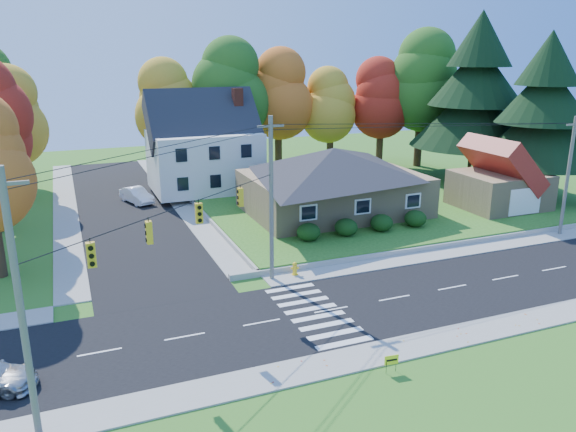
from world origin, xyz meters
name	(u,v)px	position (x,y,z in m)	size (l,w,h in m)	color
ground	(331,310)	(0.00, 0.00, 0.00)	(120.00, 120.00, 0.00)	#3D7923
road_main	(331,310)	(0.00, 0.00, 0.01)	(90.00, 8.00, 0.02)	black
road_cross	(125,206)	(-8.00, 26.00, 0.01)	(8.00, 44.00, 0.02)	black
sidewalk_north	(296,276)	(0.00, 5.00, 0.04)	(90.00, 2.00, 0.08)	#9C9A90
sidewalk_south	(379,354)	(0.00, -5.00, 0.04)	(90.00, 2.00, 0.08)	#9C9A90
lawn	(356,195)	(13.00, 21.00, 0.25)	(30.00, 30.00, 0.50)	#3D7923
ranch_house	(333,179)	(8.00, 16.00, 3.27)	(14.60, 10.60, 5.40)	tan
colonial_house	(204,147)	(0.04, 28.00, 4.58)	(10.40, 8.40, 9.60)	silver
garage	(500,180)	(22.00, 11.99, 2.84)	(7.30, 6.30, 4.60)	tan
hedge_row	(364,225)	(7.50, 9.80, 1.14)	(10.70, 1.70, 1.27)	#163A10
traffic_infrastructure	(320,213)	(-0.15, 1.35, 5.15)	(38.10, 10.66, 10.00)	#666059
tree_lot_0	(169,104)	(-2.00, 34.00, 8.31)	(6.72, 6.72, 12.51)	#3F2A19
tree_lot_1	(228,90)	(4.00, 33.00, 9.61)	(7.84, 7.84, 14.60)	#3F2A19
tree_lot_2	(278,94)	(10.00, 34.00, 8.96)	(7.28, 7.28, 13.56)	#3F2A19
tree_lot_3	(331,105)	(16.00, 33.00, 7.65)	(6.16, 6.16, 11.47)	#3F2A19
tree_lot_4	(382,98)	(22.00, 32.00, 8.31)	(6.72, 6.72, 12.51)	#3F2A19
tree_lot_5	(422,81)	(26.00, 30.00, 10.27)	(8.40, 8.40, 15.64)	#3F2A19
conifer_east_a	(476,93)	(27.00, 22.00, 9.39)	(12.80, 12.80, 16.96)	#3F2A19
conifer_east_b	(544,111)	(28.00, 14.00, 8.28)	(11.20, 11.20, 14.84)	#3F2A19
tree_west_2	(7,117)	(-17.00, 32.00, 7.81)	(6.72, 6.72, 12.51)	#3F2A19
white_car	(137,195)	(-6.77, 26.91, 0.72)	(1.48, 4.25, 1.40)	white
fire_hydrant	(295,269)	(0.03, 5.21, 0.44)	(0.52, 0.40, 0.91)	yellow
yard_sign	(391,360)	(-0.30, -6.52, 0.59)	(0.66, 0.09, 0.83)	black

